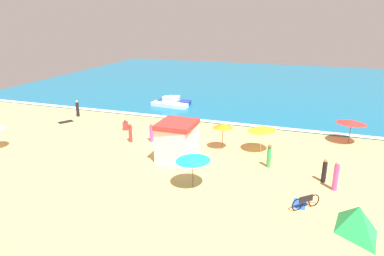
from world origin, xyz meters
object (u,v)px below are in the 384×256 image
Objects in this scene: beachgoer_5 at (130,133)px; beach_umbrella_2 at (223,125)px; beach_umbrella_3 at (193,157)px; beach_umbrella_0 at (262,128)px; beachgoer_6 at (324,171)px; beach_tent at (358,219)px; beachgoer_4 at (336,176)px; small_boat_0 at (170,103)px; beachgoer_0 at (269,156)px; beachgoer_1 at (151,133)px; small_boat_1 at (174,102)px; beach_umbrella_4 at (352,122)px; parked_bicycle at (306,202)px; beachgoer_2 at (78,109)px; beachgoer_3 at (125,125)px; lifeguard_cabana at (177,141)px.

beach_umbrella_2 is at bearing 6.88° from beachgoer_5.
beachgoer_5 is (-7.29, 5.66, -1.16)m from beach_umbrella_3.
beach_umbrella_0 reaches higher than beachgoer_6.
beach_umbrella_3 reaches higher than beach_tent.
beachgoer_4 reaches higher than small_boat_0.
beach_tent is 1.83× the size of beachgoer_6.
beachgoer_0 is 1.05× the size of beachgoer_1.
beachgoer_5 is (-1.57, -0.63, 0.04)m from beachgoer_1.
beach_umbrella_4 is at bearing -20.79° from small_boat_1.
beachgoer_6 is at bearing 74.70° from parked_bicycle.
beach_tent is 5.15m from beachgoer_6.
beach_umbrella_4 is at bearing 75.16° from beachgoer_6.
beachgoer_3 is at bearing -18.51° from beachgoer_2.
beachgoer_2 reaches higher than beachgoer_6.
beach_umbrella_4 reaches higher than beachgoer_4.
beach_tent is 27.59m from beachgoer_2.
beachgoer_2 is at bearing 153.79° from beach_tent.
beach_umbrella_2 reaches higher than beachgoer_4.
small_boat_1 is (-2.73, 11.70, -0.32)m from beachgoer_1.
beachgoer_2 is at bearing -139.96° from small_boat_0.
beachgoer_1 is at bearing 132.26° from beach_umbrella_3.
beachgoer_4 is at bearing 100.52° from beach_tent.
small_boat_1 is at bearing 103.14° from beachgoer_1.
beachgoer_5 is (-11.20, 1.28, -0.03)m from beachgoer_0.
small_boat_0 is at bearing 139.72° from beach_umbrella_0.
parked_bicycle is (-3.06, -11.43, -1.40)m from beach_umbrella_4.
beach_tent is 7.74m from beachgoer_0.
beachgoer_0 is at bearing -11.24° from beachgoer_1.
beachgoer_6 is (23.40, -7.22, -0.07)m from beachgoer_2.
small_boat_0 is (-12.44, 12.42, -0.34)m from beachgoer_0.
parked_bicycle is at bearing -2.19° from beach_umbrella_3.
beachgoer_0 reaches higher than small_boat_0.
small_boat_1 is (-12.36, 13.62, -0.38)m from beachgoer_0.
parked_bicycle is at bearing -50.81° from small_boat_1.
beach_umbrella_2 is at bearing -13.74° from beachgoer_2.
beach_umbrella_0 reaches higher than small_boat_0.
beachgoer_6 reaches higher than beachgoer_3.
beach_umbrella_3 reaches higher than beachgoer_1.
beachgoer_2 is (-13.61, 6.90, -0.62)m from lifeguard_cabana.
small_boat_0 is (-8.52, 16.80, -1.47)m from beach_umbrella_3.
beachgoer_3 is at bearing 163.43° from beachgoer_6.
beachgoer_1 is 10.88m from small_boat_0.
lifeguard_cabana is 0.65× the size of small_boat_0.
beach_tent is 16.50m from beachgoer_1.
small_boat_0 is at bearing 104.95° from beachgoer_1.
beachgoer_5 reaches higher than beachgoer_3.
beachgoer_3 is 9.79m from small_boat_1.
beach_umbrella_4 is at bearing 8.97° from beachgoer_3.
small_boat_0 reaches higher than small_boat_1.
beachgoer_1 reaches higher than beach_tent.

